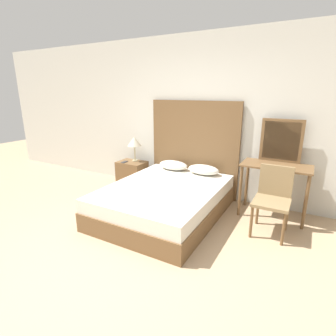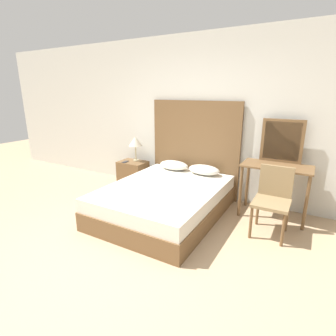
{
  "view_description": "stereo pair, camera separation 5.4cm",
  "coord_description": "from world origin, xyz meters",
  "px_view_note": "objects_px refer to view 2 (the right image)",
  "views": [
    {
      "loc": [
        1.66,
        -1.74,
        1.79
      ],
      "look_at": [
        -0.13,
        1.49,
        0.71
      ],
      "focal_mm": 28.0,
      "sensor_mm": 36.0,
      "label": 1
    },
    {
      "loc": [
        1.7,
        -1.71,
        1.79
      ],
      "look_at": [
        -0.13,
        1.49,
        0.71
      ],
      "focal_mm": 28.0,
      "sensor_mm": 36.0,
      "label": 2
    }
  ],
  "objects_px": {
    "phone_on_bed": "(157,184)",
    "table_lamp": "(135,142)",
    "vanity_desk": "(276,175)",
    "nightstand": "(133,174)",
    "phone_on_nightstand": "(125,162)",
    "bed": "(165,201)",
    "chair": "(273,196)"
  },
  "relations": [
    {
      "from": "phone_on_bed",
      "to": "vanity_desk",
      "type": "relative_size",
      "value": 0.18
    },
    {
      "from": "bed",
      "to": "vanity_desk",
      "type": "bearing_deg",
      "value": 27.59
    },
    {
      "from": "bed",
      "to": "table_lamp",
      "type": "bearing_deg",
      "value": 143.98
    },
    {
      "from": "table_lamp",
      "to": "vanity_desk",
      "type": "xyz_separation_m",
      "value": [
        2.52,
        -0.07,
        -0.23
      ]
    },
    {
      "from": "bed",
      "to": "chair",
      "type": "xyz_separation_m",
      "value": [
        1.46,
        0.26,
        0.28
      ]
    },
    {
      "from": "table_lamp",
      "to": "nightstand",
      "type": "bearing_deg",
      "value": -108.94
    },
    {
      "from": "phone_on_bed",
      "to": "nightstand",
      "type": "height_order",
      "value": "nightstand"
    },
    {
      "from": "bed",
      "to": "nightstand",
      "type": "height_order",
      "value": "nightstand"
    },
    {
      "from": "bed",
      "to": "phone_on_bed",
      "type": "height_order",
      "value": "phone_on_bed"
    },
    {
      "from": "bed",
      "to": "table_lamp",
      "type": "height_order",
      "value": "table_lamp"
    },
    {
      "from": "nightstand",
      "to": "vanity_desk",
      "type": "bearing_deg",
      "value": 0.02
    },
    {
      "from": "phone_on_bed",
      "to": "phone_on_nightstand",
      "type": "xyz_separation_m",
      "value": [
        -1.11,
        0.64,
        0.05
      ]
    },
    {
      "from": "nightstand",
      "to": "table_lamp",
      "type": "xyz_separation_m",
      "value": [
        0.03,
        0.08,
        0.62
      ]
    },
    {
      "from": "nightstand",
      "to": "phone_on_nightstand",
      "type": "xyz_separation_m",
      "value": [
        -0.1,
        -0.09,
        0.26
      ]
    },
    {
      "from": "bed",
      "to": "chair",
      "type": "distance_m",
      "value": 1.5
    },
    {
      "from": "phone_on_bed",
      "to": "table_lamp",
      "type": "bearing_deg",
      "value": 140.61
    },
    {
      "from": "bed",
      "to": "vanity_desk",
      "type": "distance_m",
      "value": 1.64
    },
    {
      "from": "table_lamp",
      "to": "phone_on_nightstand",
      "type": "distance_m",
      "value": 0.42
    },
    {
      "from": "vanity_desk",
      "to": "phone_on_bed",
      "type": "bearing_deg",
      "value": -154.43
    },
    {
      "from": "bed",
      "to": "table_lamp",
      "type": "distance_m",
      "value": 1.52
    },
    {
      "from": "phone_on_bed",
      "to": "table_lamp",
      "type": "xyz_separation_m",
      "value": [
        -0.99,
        0.81,
        0.41
      ]
    },
    {
      "from": "vanity_desk",
      "to": "chair",
      "type": "bearing_deg",
      "value": -84.05
    },
    {
      "from": "nightstand",
      "to": "chair",
      "type": "xyz_separation_m",
      "value": [
        2.6,
        -0.47,
        0.25
      ]
    },
    {
      "from": "phone_on_nightstand",
      "to": "vanity_desk",
      "type": "height_order",
      "value": "vanity_desk"
    },
    {
      "from": "nightstand",
      "to": "vanity_desk",
      "type": "relative_size",
      "value": 0.55
    },
    {
      "from": "bed",
      "to": "phone_on_nightstand",
      "type": "height_order",
      "value": "phone_on_nightstand"
    },
    {
      "from": "vanity_desk",
      "to": "chair",
      "type": "xyz_separation_m",
      "value": [
        0.05,
        -0.47,
        -0.14
      ]
    },
    {
      "from": "table_lamp",
      "to": "vanity_desk",
      "type": "distance_m",
      "value": 2.53
    },
    {
      "from": "nightstand",
      "to": "table_lamp",
      "type": "height_order",
      "value": "table_lamp"
    },
    {
      "from": "table_lamp",
      "to": "phone_on_nightstand",
      "type": "xyz_separation_m",
      "value": [
        -0.12,
        -0.17,
        -0.36
      ]
    },
    {
      "from": "phone_on_bed",
      "to": "nightstand",
      "type": "distance_m",
      "value": 1.27
    },
    {
      "from": "table_lamp",
      "to": "phone_on_nightstand",
      "type": "bearing_deg",
      "value": -125.93
    }
  ]
}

